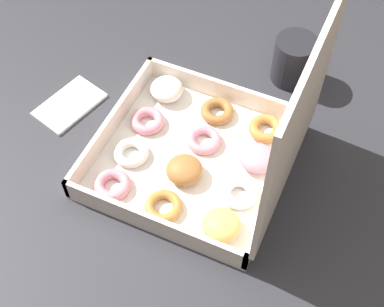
{
  "coord_description": "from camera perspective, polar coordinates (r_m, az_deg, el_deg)",
  "views": [
    {
      "loc": [
        0.45,
        0.29,
        1.47
      ],
      "look_at": [
        -0.03,
        0.08,
        0.74
      ],
      "focal_mm": 50.0,
      "sensor_mm": 36.0,
      "label": 1
    }
  ],
  "objects": [
    {
      "name": "paper_napkin",
      "position": [
        1.01,
        -12.94,
        5.11
      ],
      "size": [
        0.14,
        0.11,
        0.01
      ],
      "color": "white",
      "rests_on": "dining_table"
    },
    {
      "name": "coffee_mug",
      "position": [
        1.02,
        10.79,
        9.86
      ],
      "size": [
        0.08,
        0.08,
        0.09
      ],
      "color": "#232328",
      "rests_on": "dining_table"
    },
    {
      "name": "ground_plane",
      "position": [
        1.57,
        -3.0,
        -15.64
      ],
      "size": [
        8.0,
        8.0,
        0.0
      ],
      "primitive_type": "plane",
      "color": "#6B6054"
    },
    {
      "name": "donut_box",
      "position": [
        0.86,
        2.75,
        0.65
      ],
      "size": [
        0.3,
        0.32,
        0.34
      ],
      "color": "silver",
      "rests_on": "dining_table"
    },
    {
      "name": "dining_table",
      "position": [
        1.0,
        -4.56,
        -3.21
      ],
      "size": [
        1.21,
        0.98,
        0.72
      ],
      "color": "#2D2D33",
      "rests_on": "ground_plane"
    }
  ]
}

